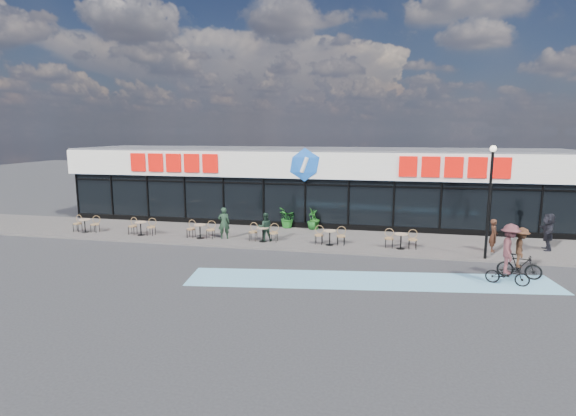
{
  "coord_description": "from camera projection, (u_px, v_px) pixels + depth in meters",
  "views": [
    {
      "loc": [
        4.39,
        -18.34,
        5.66
      ],
      "look_at": [
        -0.28,
        3.5,
        1.84
      ],
      "focal_mm": 28.0,
      "sensor_mm": 36.0,
      "label": 1
    }
  ],
  "objects": [
    {
      "name": "pedestrian_a",
      "position": [
        548.0,
        232.0,
        21.21
      ],
      "size": [
        0.75,
        1.69,
        1.76
      ],
      "primitive_type": "imported",
      "rotation": [
        0.0,
        0.0,
        -1.71
      ],
      "color": "black",
      "rests_on": "sidewalk"
    },
    {
      "name": "potted_plant_mid",
      "position": [
        314.0,
        219.0,
        25.68
      ],
      "size": [
        0.75,
        0.84,
        1.28
      ],
      "primitive_type": "imported",
      "rotation": [
        0.0,
        0.0,
        4.41
      ],
      "color": "#1A4F16",
      "rests_on": "sidewalk"
    },
    {
      "name": "patron_right",
      "position": [
        265.0,
        227.0,
        23.0
      ],
      "size": [
        0.85,
        0.76,
        1.46
      ],
      "primitive_type": "imported",
      "rotation": [
        0.0,
        0.0,
        3.47
      ],
      "color": "#1A2F24",
      "rests_on": "sidewalk"
    },
    {
      "name": "ground",
      "position": [
        277.0,
        263.0,
        19.53
      ],
      "size": [
        120.0,
        120.0,
        0.0
      ],
      "primitive_type": "plane",
      "color": "#28282B",
      "rests_on": "ground"
    },
    {
      "name": "bistro_set_3",
      "position": [
        263.0,
        232.0,
        22.96
      ],
      "size": [
        1.54,
        0.62,
        0.9
      ],
      "color": "tan",
      "rests_on": "sidewalk"
    },
    {
      "name": "cyclist_b",
      "position": [
        520.0,
        256.0,
        17.38
      ],
      "size": [
        1.67,
        1.13,
        2.02
      ],
      "color": "black",
      "rests_on": "ground"
    },
    {
      "name": "bistro_set_2",
      "position": [
        201.0,
        229.0,
        23.67
      ],
      "size": [
        1.54,
        0.62,
        0.9
      ],
      "color": "tan",
      "rests_on": "sidewalk"
    },
    {
      "name": "cyclist_a",
      "position": [
        509.0,
        256.0,
        16.62
      ],
      "size": [
        1.6,
        1.33,
        2.32
      ],
      "color": "black",
      "rests_on": "ground"
    },
    {
      "name": "potted_plant_right",
      "position": [
        313.0,
        220.0,
        25.77
      ],
      "size": [
        0.85,
        0.85,
        1.13
      ],
      "primitive_type": "imported",
      "rotation": [
        0.0,
        0.0,
        5.17
      ],
      "color": "#154A18",
      "rests_on": "sidewalk"
    },
    {
      "name": "potted_plant_left",
      "position": [
        288.0,
        218.0,
        26.12
      ],
      "size": [
        1.28,
        1.36,
        1.2
      ],
      "primitive_type": "imported",
      "rotation": [
        0.0,
        0.0,
        5.1
      ],
      "color": "#1B611C",
      "rests_on": "sidewalk"
    },
    {
      "name": "bistro_set_4",
      "position": [
        330.0,
        236.0,
        22.26
      ],
      "size": [
        1.54,
        0.62,
        0.9
      ],
      "color": "tan",
      "rests_on": "sidewalk"
    },
    {
      "name": "patron_left",
      "position": [
        224.0,
        223.0,
        23.47
      ],
      "size": [
        0.7,
        0.56,
        1.67
      ],
      "primitive_type": "imported",
      "rotation": [
        0.0,
        0.0,
        3.45
      ],
      "color": "#1B3121",
      "rests_on": "sidewalk"
    },
    {
      "name": "sidewalk",
      "position": [
        297.0,
        238.0,
        23.86
      ],
      "size": [
        44.0,
        5.0,
        0.1
      ],
      "primitive_type": "cube",
      "color": "#544E4A",
      "rests_on": "ground"
    },
    {
      "name": "building",
      "position": [
        313.0,
        184.0,
        28.71
      ],
      "size": [
        30.6,
        6.57,
        4.75
      ],
      "color": "black",
      "rests_on": "ground"
    },
    {
      "name": "bistro_set_5",
      "position": [
        401.0,
        239.0,
        21.55
      ],
      "size": [
        1.54,
        0.62,
        0.9
      ],
      "color": "tan",
      "rests_on": "sidewalk"
    },
    {
      "name": "bistro_set_0",
      "position": [
        86.0,
        224.0,
        25.08
      ],
      "size": [
        1.54,
        0.62,
        0.9
      ],
      "color": "tan",
      "rests_on": "sidewalk"
    },
    {
      "name": "pedestrian_b",
      "position": [
        494.0,
        235.0,
        20.91
      ],
      "size": [
        0.45,
        0.61,
        1.55
      ],
      "primitive_type": "imported",
      "rotation": [
        0.0,
        0.0,
        1.43
      ],
      "color": "#402317",
      "rests_on": "sidewalk"
    },
    {
      "name": "bike_lane",
      "position": [
        369.0,
        280.0,
        17.26
      ],
      "size": [
        14.17,
        4.13,
        0.01
      ],
      "primitive_type": "cube",
      "rotation": [
        0.0,
        0.0,
        0.14
      ],
      "color": "#68A6C4",
      "rests_on": "ground"
    },
    {
      "name": "lamp_post",
      "position": [
        490.0,
        192.0,
        19.4
      ],
      "size": [
        0.28,
        0.28,
        4.98
      ],
      "color": "black",
      "rests_on": "sidewalk"
    },
    {
      "name": "bistro_set_1",
      "position": [
        142.0,
        227.0,
        24.37
      ],
      "size": [
        1.54,
        0.62,
        0.9
      ],
      "color": "tan",
      "rests_on": "sidewalk"
    }
  ]
}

